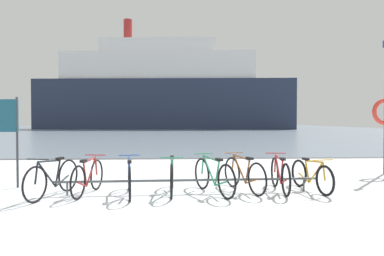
% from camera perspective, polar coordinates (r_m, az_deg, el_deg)
% --- Properties ---
extents(ground, '(80.00, 132.00, 0.08)m').
position_cam_1_polar(ground, '(57.54, -3.05, -0.26)').
color(ground, silver).
extents(bike_rack, '(5.59, 0.28, 0.31)m').
position_cam_1_polar(bike_rack, '(7.25, -0.52, -8.88)').
color(bike_rack, '#4C5156').
rests_on(bike_rack, ground).
extents(bicycle_0, '(0.60, 1.71, 0.82)m').
position_cam_1_polar(bicycle_0, '(7.47, -22.45, -7.87)').
color(bicycle_0, black).
rests_on(bicycle_0, ground).
extents(bicycle_1, '(0.46, 1.62, 0.80)m').
position_cam_1_polar(bicycle_1, '(7.46, -17.15, -7.93)').
color(bicycle_1, black).
rests_on(bicycle_1, ground).
extents(bicycle_2, '(0.46, 1.70, 0.80)m').
position_cam_1_polar(bicycle_2, '(7.13, -10.54, -8.31)').
color(bicycle_2, black).
rests_on(bicycle_2, ground).
extents(bicycle_3, '(0.46, 1.73, 0.82)m').
position_cam_1_polar(bicycle_3, '(7.24, -3.42, -8.08)').
color(bicycle_3, black).
rests_on(bicycle_3, ground).
extents(bicycle_4, '(0.75, 1.68, 0.82)m').
position_cam_1_polar(bicycle_4, '(7.20, 3.61, -8.13)').
color(bicycle_4, black).
rests_on(bicycle_4, ground).
extents(bicycle_5, '(0.69, 1.65, 0.82)m').
position_cam_1_polar(bicycle_5, '(7.53, 8.72, -7.74)').
color(bicycle_5, black).
rests_on(bicycle_5, ground).
extents(bicycle_6, '(0.46, 1.72, 0.81)m').
position_cam_1_polar(bicycle_6, '(7.67, 14.63, -7.65)').
color(bicycle_6, black).
rests_on(bicycle_6, ground).
extents(bicycle_7, '(0.47, 1.63, 0.75)m').
position_cam_1_polar(bicycle_7, '(7.91, 19.48, -7.61)').
color(bicycle_7, black).
rests_on(bicycle_7, ground).
extents(info_sign, '(0.55, 0.09, 2.09)m').
position_cam_1_polar(info_sign, '(8.85, -28.83, 0.30)').
color(info_sign, '#33383D').
rests_on(info_sign, ground).
extents(ferry_ship, '(44.97, 11.39, 19.52)m').
position_cam_1_polar(ferry_ship, '(60.92, -4.88, 6.02)').
color(ferry_ship, '#232D47').
rests_on(ferry_ship, ground).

